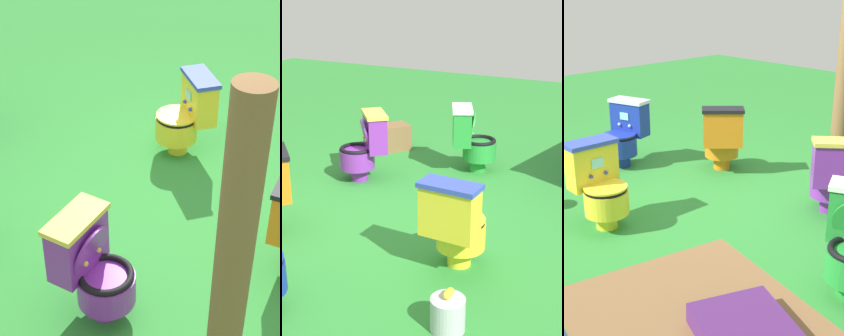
# 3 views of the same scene
# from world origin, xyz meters

# --- Properties ---
(ground) EXTENTS (14.00, 14.00, 0.00)m
(ground) POSITION_xyz_m (0.00, 0.00, 0.00)
(ground) COLOR #2D8433
(toilet_green) EXTENTS (0.58, 0.62, 0.73)m
(toilet_green) POSITION_xyz_m (-1.54, 0.18, 0.37)
(toilet_green) COLOR green
(toilet_green) RESTS_ON ground
(toilet_yellow) EXTENTS (0.50, 0.44, 0.73)m
(toilet_yellow) POSITION_xyz_m (0.44, 0.88, 0.37)
(toilet_yellow) COLOR yellow
(toilet_yellow) RESTS_ON ground
(toilet_purple) EXTENTS (0.63, 0.63, 0.73)m
(toilet_purple) POSITION_xyz_m (-0.79, -0.71, 0.37)
(toilet_purple) COLOR purple
(toilet_purple) RESTS_ON ground
(small_crate) EXTENTS (0.49, 0.47, 0.32)m
(small_crate) POSITION_xyz_m (-1.79, -0.98, 0.16)
(small_crate) COLOR brown
(small_crate) RESTS_ON ground
(lemon_bucket) EXTENTS (0.22, 0.22, 0.28)m
(lemon_bucket) POSITION_xyz_m (1.12, 1.14, 0.12)
(lemon_bucket) COLOR #B7B7BF
(lemon_bucket) RESTS_ON ground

